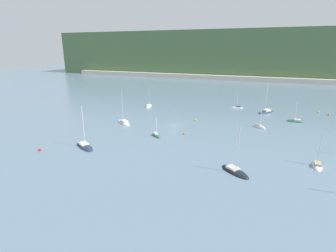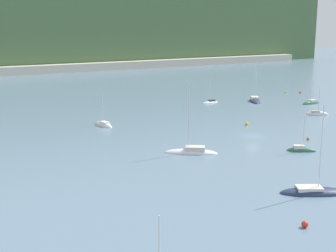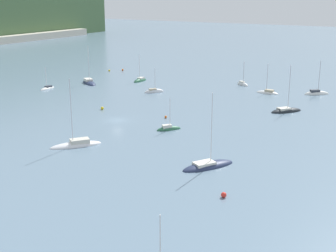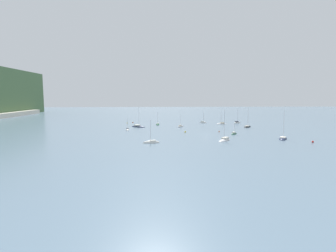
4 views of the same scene
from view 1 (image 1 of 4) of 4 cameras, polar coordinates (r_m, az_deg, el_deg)
name	(u,v)px [view 1 (image 1 of 4)]	position (r m, az deg, el deg)	size (l,w,h in m)	color
ground_plane	(173,125)	(89.54, 1.11, 0.16)	(600.00, 600.00, 0.00)	slate
hillside_ridge	(243,54)	(268.10, 16.09, 14.88)	(356.18, 87.98, 40.18)	#4C6B42
shore_town_strip	(234,78)	(222.19, 14.27, 10.05)	(302.76, 6.00, 3.68)	beige
sailboat_1	(124,123)	(93.45, -9.61, 0.71)	(8.68, 7.43, 12.46)	silver
sailboat_3	(235,172)	(58.32, 14.34, -9.66)	(7.66, 6.80, 11.14)	black
sailboat_4	(149,106)	(118.68, -4.19, 4.27)	(2.69, 6.32, 9.34)	white
sailboat_5	(85,147)	(73.64, -17.68, -4.30)	(9.10, 6.93, 12.22)	#232D4C
sailboat_6	(317,166)	(67.99, 29.71, -7.53)	(2.17, 6.15, 8.37)	white
sailboat_7	(259,127)	(92.08, 19.20, -0.28)	(5.08, 4.50, 7.45)	silver
sailboat_8	(156,136)	(78.55, -2.61, -2.16)	(4.69, 4.18, 6.90)	#2D6647
sailboat_9	(296,122)	(104.17, 26.01, 0.85)	(6.00, 2.00, 8.51)	#2D6647
sailboat_11	(266,112)	(114.33, 20.49, 2.81)	(7.23, 8.82, 11.80)	#232D4C
sailboat_12	(237,108)	(119.68, 14.85, 3.87)	(5.34, 1.99, 6.64)	white
mooring_buoy_0	(40,149)	(75.15, -26.14, -4.60)	(0.73, 0.73, 0.73)	red
mooring_buoy_1	(196,120)	(95.33, 6.05, 1.31)	(0.69, 0.69, 0.69)	yellow
mooring_buoy_2	(329,114)	(120.70, 31.56, 2.16)	(0.66, 0.66, 0.66)	orange
mooring_buoy_3	(184,133)	(80.32, 3.48, -1.63)	(0.53, 0.53, 0.53)	orange
mooring_buoy_4	(319,112)	(123.44, 29.96, 2.66)	(0.60, 0.60, 0.60)	yellow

